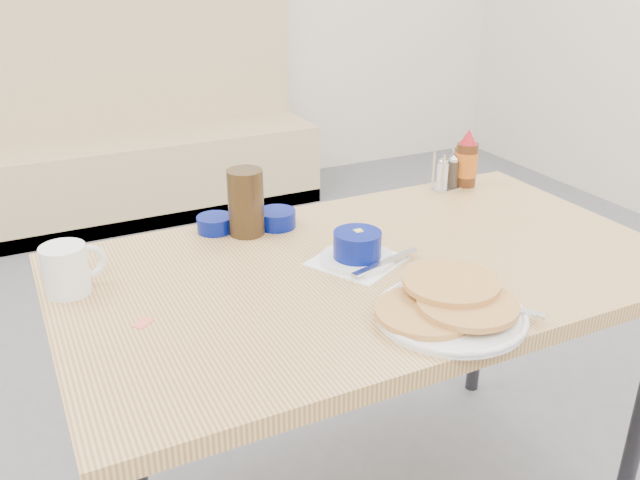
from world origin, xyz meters
name	(u,v)px	position (x,y,z in m)	size (l,w,h in m)	color
booth_bench	(142,150)	(0.00, 2.78, 0.35)	(1.90, 0.56, 1.22)	tan
dining_table	(370,287)	(0.00, 0.25, 0.70)	(1.40, 0.80, 0.76)	tan
pancake_plate	(449,306)	(0.02, -0.02, 0.78)	(0.31, 0.30, 0.05)	white
coffee_mug	(67,268)	(-0.64, 0.41, 0.81)	(0.14, 0.09, 0.11)	white
grits_setting	(358,249)	(-0.02, 0.27, 0.79)	(0.26, 0.24, 0.08)	white
creamer_bowl	(277,219)	(-0.11, 0.54, 0.78)	(0.10, 0.10, 0.04)	navy
butter_bowl	(215,224)	(-0.26, 0.59, 0.78)	(0.09, 0.09, 0.04)	navy
amber_tumbler	(246,202)	(-0.19, 0.54, 0.84)	(0.09, 0.09, 0.17)	#31210F
condiment_caddy	(448,175)	(0.46, 0.59, 0.80)	(0.10, 0.07, 0.11)	silver
syrup_bottle	(466,161)	(0.52, 0.59, 0.83)	(0.07, 0.07, 0.17)	#47230F
sugar_wrapper	(143,323)	(-0.53, 0.22, 0.76)	(0.04, 0.02, 0.00)	#FF6454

